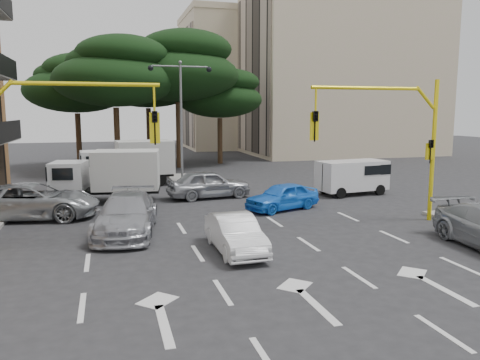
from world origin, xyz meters
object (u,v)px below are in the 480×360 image
at_px(signal_mast_right, 398,131).
at_px(signal_mast_left, 43,136).
at_px(box_truck_b, 128,163).
at_px(car_blue_compact, 282,196).
at_px(car_white_hatch, 235,234).
at_px(car_silver_cross_a, 33,201).
at_px(box_truck_a, 107,176).
at_px(car_silver_wagon, 127,214).
at_px(car_silver_cross_b, 209,184).
at_px(van_white, 352,177).
at_px(street_lamp_center, 181,100).

relative_size(signal_mast_right, signal_mast_left, 1.00).
bearing_deg(box_truck_b, car_blue_compact, -149.56).
bearing_deg(signal_mast_right, car_white_hatch, -164.15).
height_order(car_silver_cross_a, box_truck_a, box_truck_a).
bearing_deg(car_blue_compact, car_silver_cross_a, -116.25).
xyz_separation_m(car_blue_compact, car_silver_cross_a, (-11.22, 1.23, 0.14)).
bearing_deg(car_silver_wagon, car_silver_cross_b, 63.94).
height_order(car_blue_compact, van_white, van_white).
bearing_deg(signal_mast_left, box_truck_b, 76.19).
relative_size(car_silver_cross_a, box_truck_b, 0.98).
bearing_deg(van_white, signal_mast_right, -21.06).
xyz_separation_m(car_white_hatch, car_silver_cross_a, (-7.26, 7.15, 0.16)).
height_order(signal_mast_left, car_silver_cross_b, signal_mast_left).
distance_m(signal_mast_right, box_truck_a, 14.34).
relative_size(signal_mast_right, car_silver_cross_b, 1.33).
distance_m(signal_mast_left, street_lamp_center, 15.65).
height_order(signal_mast_right, car_silver_wagon, signal_mast_right).
bearing_deg(car_silver_wagon, box_truck_a, 105.08).
bearing_deg(signal_mast_left, box_truck_a, 76.03).
xyz_separation_m(signal_mast_left, car_silver_cross_b, (7.29, 7.75, -3.12)).
relative_size(car_blue_compact, van_white, 0.97).
bearing_deg(car_blue_compact, car_white_hatch, -53.76).
distance_m(signal_mast_right, car_silver_cross_a, 15.93).
bearing_deg(signal_mast_left, car_white_hatch, -19.45).
height_order(car_blue_compact, car_silver_cross_a, car_silver_cross_a).
height_order(signal_mast_right, box_truck_a, signal_mast_right).
xyz_separation_m(car_blue_compact, car_silver_cross_b, (-2.74, 3.97, 0.12)).
relative_size(signal_mast_left, car_white_hatch, 1.59).
distance_m(car_silver_cross_b, box_truck_a, 5.33).
distance_m(car_white_hatch, box_truck_a, 10.96).
height_order(signal_mast_right, car_silver_cross_a, signal_mast_right).
bearing_deg(box_truck_a, van_white, -87.41).
bearing_deg(street_lamp_center, car_silver_cross_a, -131.63).
relative_size(signal_mast_right, van_white, 1.53).
bearing_deg(car_white_hatch, car_silver_cross_b, 82.10).
distance_m(signal_mast_left, box_truck_b, 14.02).
relative_size(signal_mast_right, box_truck_b, 1.04).
bearing_deg(car_silver_wagon, car_silver_cross_a, 145.26).
xyz_separation_m(car_silver_cross_a, box_truck_b, (4.49, 8.39, 0.63)).
distance_m(car_silver_cross_b, box_truck_b, 6.95).
bearing_deg(car_silver_wagon, car_white_hatch, -35.52).
distance_m(car_silver_wagon, box_truck_a, 6.80).
relative_size(car_white_hatch, car_silver_cross_a, 0.67).
xyz_separation_m(car_white_hatch, box_truck_a, (-4.07, 10.15, 0.72)).
xyz_separation_m(signal_mast_right, car_silver_cross_a, (-14.80, 5.01, -3.10)).
distance_m(signal_mast_left, car_white_hatch, 7.21).
height_order(car_blue_compact, car_silver_cross_b, car_silver_cross_b).
xyz_separation_m(car_silver_wagon, van_white, (12.65, 5.31, 0.22)).
xyz_separation_m(signal_mast_left, box_truck_a, (1.99, 8.01, -2.54)).
distance_m(street_lamp_center, car_blue_compact, 11.75).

